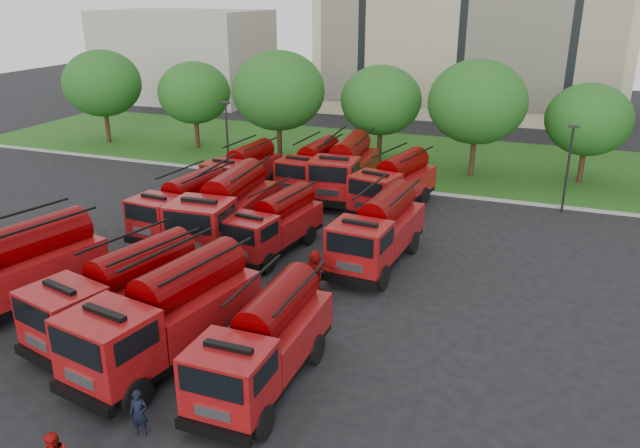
# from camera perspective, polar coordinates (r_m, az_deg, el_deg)

# --- Properties ---
(ground) EXTENTS (140.00, 140.00, 0.00)m
(ground) POSITION_cam_1_polar(r_m,az_deg,el_deg) (25.90, -6.97, -7.73)
(ground) COLOR black
(ground) RESTS_ON ground
(lawn) EXTENTS (70.00, 16.00, 0.12)m
(lawn) POSITION_cam_1_polar(r_m,az_deg,el_deg) (48.86, 7.17, 6.09)
(lawn) COLOR #204913
(lawn) RESTS_ON ground
(curb) EXTENTS (70.00, 0.30, 0.14)m
(curb) POSITION_cam_1_polar(r_m,az_deg,el_deg) (41.31, 4.46, 3.48)
(curb) COLOR gray
(curb) RESTS_ON ground
(side_building) EXTENTS (18.00, 12.00, 10.00)m
(side_building) POSITION_cam_1_polar(r_m,az_deg,el_deg) (76.33, -12.24, 14.81)
(side_building) COLOR #9B9489
(side_building) RESTS_ON ground
(tree_0) EXTENTS (6.30, 6.30, 7.70)m
(tree_0) POSITION_cam_1_polar(r_m,az_deg,el_deg) (55.11, -19.28, 12.04)
(tree_0) COLOR #382314
(tree_0) RESTS_ON ground
(tree_1) EXTENTS (5.71, 5.71, 6.98)m
(tree_1) POSITION_cam_1_polar(r_m,az_deg,el_deg) (51.33, -11.43, 11.68)
(tree_1) COLOR #382314
(tree_1) RESTS_ON ground
(tree_2) EXTENTS (6.72, 6.72, 8.22)m
(tree_2) POSITION_cam_1_polar(r_m,az_deg,el_deg) (46.15, -3.82, 12.06)
(tree_2) COLOR #382314
(tree_2) RESTS_ON ground
(tree_3) EXTENTS (5.88, 5.88, 7.19)m
(tree_3) POSITION_cam_1_polar(r_m,az_deg,el_deg) (46.24, 5.60, 11.19)
(tree_3) COLOR #382314
(tree_3) RESTS_ON ground
(tree_4) EXTENTS (6.55, 6.55, 8.01)m
(tree_4) POSITION_cam_1_polar(r_m,az_deg,el_deg) (43.39, 14.18, 10.76)
(tree_4) COLOR #382314
(tree_4) RESTS_ON ground
(tree_5) EXTENTS (5.46, 5.46, 6.68)m
(tree_5) POSITION_cam_1_polar(r_m,az_deg,el_deg) (44.30, 23.34, 8.75)
(tree_5) COLOR #382314
(tree_5) RESTS_ON ground
(lamp_post_0) EXTENTS (0.60, 0.25, 5.11)m
(lamp_post_0) POSITION_cam_1_polar(r_m,az_deg,el_deg) (43.72, -8.50, 8.12)
(lamp_post_0) COLOR black
(lamp_post_0) RESTS_ON ground
(lamp_post_1) EXTENTS (0.60, 0.25, 5.11)m
(lamp_post_1) POSITION_cam_1_polar(r_m,az_deg,el_deg) (38.41, 21.76, 5.11)
(lamp_post_1) COLOR black
(lamp_post_1) RESTS_ON ground
(fire_truck_0) EXTENTS (4.59, 8.29, 3.58)m
(fire_truck_0) POSITION_cam_1_polar(r_m,az_deg,el_deg) (27.57, -26.67, -3.94)
(fire_truck_0) COLOR black
(fire_truck_0) RESTS_ON ground
(fire_truck_1) EXTENTS (4.11, 7.52, 3.25)m
(fire_truck_1) POSITION_cam_1_polar(r_m,az_deg,el_deg) (24.60, -17.77, -5.96)
(fire_truck_1) COLOR black
(fire_truck_1) RESTS_ON ground
(fire_truck_2) EXTENTS (3.99, 7.98, 3.47)m
(fire_truck_2) POSITION_cam_1_polar(r_m,az_deg,el_deg) (22.35, -13.76, -8.03)
(fire_truck_2) COLOR black
(fire_truck_2) RESTS_ON ground
(fire_truck_3) EXTENTS (2.55, 6.86, 3.11)m
(fire_truck_3) POSITION_cam_1_polar(r_m,az_deg,el_deg) (20.60, -5.12, -10.67)
(fire_truck_3) COLOR black
(fire_truck_3) RESTS_ON ground
(fire_truck_4) EXTENTS (2.95, 6.82, 3.02)m
(fire_truck_4) POSITION_cam_1_polar(r_m,az_deg,el_deg) (33.92, -12.38, 1.75)
(fire_truck_4) COLOR black
(fire_truck_4) RESTS_ON ground
(fire_truck_5) EXTENTS (3.29, 8.08, 3.61)m
(fire_truck_5) POSITION_cam_1_polar(r_m,az_deg,el_deg) (31.90, -8.66, 1.34)
(fire_truck_5) COLOR black
(fire_truck_5) RESTS_ON ground
(fire_truck_6) EXTENTS (3.02, 6.62, 2.91)m
(fire_truck_6) POSITION_cam_1_polar(r_m,az_deg,el_deg) (30.65, -4.19, 0.02)
(fire_truck_6) COLOR black
(fire_truck_6) RESTS_ON ground
(fire_truck_7) EXTENTS (3.09, 7.38, 3.28)m
(fire_truck_7) POSITION_cam_1_polar(r_m,az_deg,el_deg) (29.35, 5.37, -0.59)
(fire_truck_7) COLOR black
(fire_truck_7) RESTS_ON ground
(fire_truck_8) EXTENTS (2.80, 6.64, 2.95)m
(fire_truck_8) POSITION_cam_1_polar(r_m,az_deg,el_deg) (40.13, -7.04, 4.97)
(fire_truck_8) COLOR black
(fire_truck_8) RESTS_ON ground
(fire_truck_9) EXTENTS (2.71, 6.79, 3.04)m
(fire_truck_9) POSITION_cam_1_polar(r_m,az_deg,el_deg) (40.26, -0.69, 5.25)
(fire_truck_9) COLOR black
(fire_truck_9) RESTS_ON ground
(fire_truck_10) EXTENTS (3.22, 7.91, 3.53)m
(fire_truck_10) POSITION_cam_1_polar(r_m,az_deg,el_deg) (39.11, 2.31, 5.14)
(fire_truck_10) COLOR black
(fire_truck_10) RESTS_ON ground
(fire_truck_11) EXTENTS (3.91, 7.36, 3.19)m
(fire_truck_11) POSITION_cam_1_polar(r_m,az_deg,el_deg) (36.76, 6.78, 3.71)
(fire_truck_11) COLOR black
(fire_truck_11) RESTS_ON ground
(firefighter_0) EXTENTS (0.64, 0.54, 1.51)m
(firefighter_0) POSITION_cam_1_polar(r_m,az_deg,el_deg) (20.02, -16.01, -18.02)
(firefighter_0) COLOR black
(firefighter_0) RESTS_ON ground
(firefighter_2) EXTENTS (0.70, 1.08, 1.73)m
(firefighter_2) POSITION_cam_1_polar(r_m,az_deg,el_deg) (21.44, -7.77, -14.41)
(firefighter_2) COLOR #9E0E0C
(firefighter_2) RESTS_ON ground
(firefighter_3) EXTENTS (1.26, 0.81, 1.81)m
(firefighter_3) POSITION_cam_1_polar(r_m,az_deg,el_deg) (21.43, -7.47, -14.41)
(firefighter_3) COLOR black
(firefighter_3) RESTS_ON ground
(firefighter_4) EXTENTS (1.05, 1.02, 1.81)m
(firefighter_4) POSITION_cam_1_polar(r_m,az_deg,el_deg) (30.02, -9.68, -3.72)
(firefighter_4) COLOR black
(firefighter_4) RESTS_ON ground
(firefighter_5) EXTENTS (1.78, 0.80, 1.90)m
(firefighter_5) POSITION_cam_1_polar(r_m,az_deg,el_deg) (27.18, -0.43, -6.11)
(firefighter_5) COLOR #9E0E0C
(firefighter_5) RESTS_ON ground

